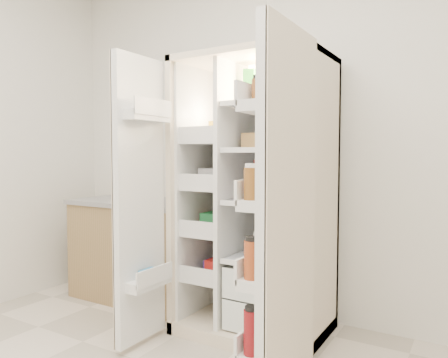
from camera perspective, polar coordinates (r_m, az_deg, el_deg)
The scene contains 5 objects.
wall_back at distance 3.12m, azimuth 8.33°, elevation 6.51°, with size 4.00×0.02×2.70m, color white.
refrigerator at distance 2.85m, azimuth 4.93°, elevation -5.40°, with size 0.92×0.70×1.80m.
freezer_door at distance 2.62m, azimuth -11.24°, elevation -2.91°, with size 0.15×0.40×1.72m.
fridge_door at distance 2.01m, azimuth 8.07°, elevation -5.22°, with size 0.17×0.58×1.72m.
kitchen_counter at distance 3.56m, azimuth -11.29°, elevation -9.22°, with size 1.11×0.59×0.80m.
Camera 1 is at (1.21, -0.87, 1.17)m, focal length 34.00 mm.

